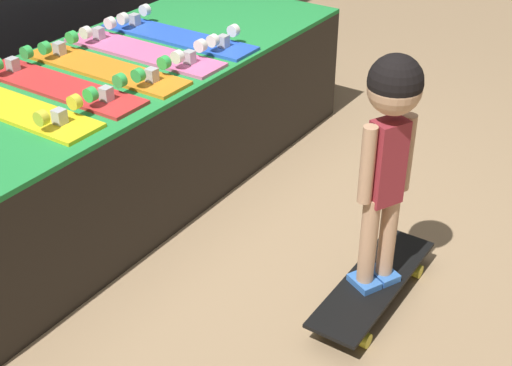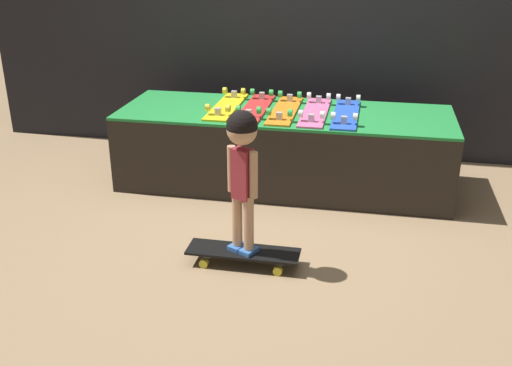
# 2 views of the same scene
# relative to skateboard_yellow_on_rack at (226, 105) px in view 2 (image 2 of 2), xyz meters

# --- Properties ---
(ground_plane) EXTENTS (16.00, 16.00, 0.00)m
(ground_plane) POSITION_rel_skateboard_yellow_on_rack_xyz_m (0.45, -0.57, -0.59)
(ground_plane) COLOR #9E7F5B
(display_rack) EXTENTS (2.45, 0.84, 0.57)m
(display_rack) POSITION_rel_skateboard_yellow_on_rack_xyz_m (0.45, -0.02, -0.30)
(display_rack) COLOR black
(display_rack) RESTS_ON ground_plane
(skateboard_yellow_on_rack) EXTENTS (0.18, 0.77, 0.09)m
(skateboard_yellow_on_rack) POSITION_rel_skateboard_yellow_on_rack_xyz_m (0.00, 0.00, 0.00)
(skateboard_yellow_on_rack) COLOR yellow
(skateboard_yellow_on_rack) RESTS_ON display_rack
(skateboard_red_on_rack) EXTENTS (0.18, 0.77, 0.09)m
(skateboard_red_on_rack) POSITION_rel_skateboard_yellow_on_rack_xyz_m (0.22, -0.00, 0.00)
(skateboard_red_on_rack) COLOR red
(skateboard_red_on_rack) RESTS_ON display_rack
(skateboard_orange_on_rack) EXTENTS (0.18, 0.77, 0.09)m
(skateboard_orange_on_rack) POSITION_rel_skateboard_yellow_on_rack_xyz_m (0.45, -0.02, 0.00)
(skateboard_orange_on_rack) COLOR orange
(skateboard_orange_on_rack) RESTS_ON display_rack
(skateboard_pink_on_rack) EXTENTS (0.18, 0.77, 0.09)m
(skateboard_pink_on_rack) POSITION_rel_skateboard_yellow_on_rack_xyz_m (0.67, -0.03, 0.00)
(skateboard_pink_on_rack) COLOR pink
(skateboard_pink_on_rack) RESTS_ON display_rack
(skateboard_blue_on_rack) EXTENTS (0.18, 0.77, 0.09)m
(skateboard_blue_on_rack) POSITION_rel_skateboard_yellow_on_rack_xyz_m (0.90, -0.04, 0.00)
(skateboard_blue_on_rack) COLOR blue
(skateboard_blue_on_rack) RESTS_ON display_rack
(skateboard_on_floor) EXTENTS (0.66, 0.19, 0.09)m
(skateboard_on_floor) POSITION_rel_skateboard_yellow_on_rack_xyz_m (0.41, -1.28, -0.52)
(skateboard_on_floor) COLOR black
(skateboard_on_floor) RESTS_ON ground_plane
(child) EXTENTS (0.19, 0.17, 0.84)m
(child) POSITION_rel_skateboard_yellow_on_rack_xyz_m (0.41, -1.28, 0.09)
(child) COLOR #3870C6
(child) RESTS_ON skateboard_on_floor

